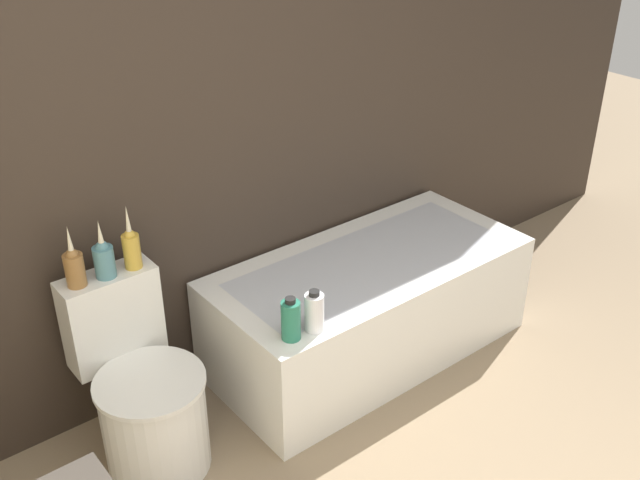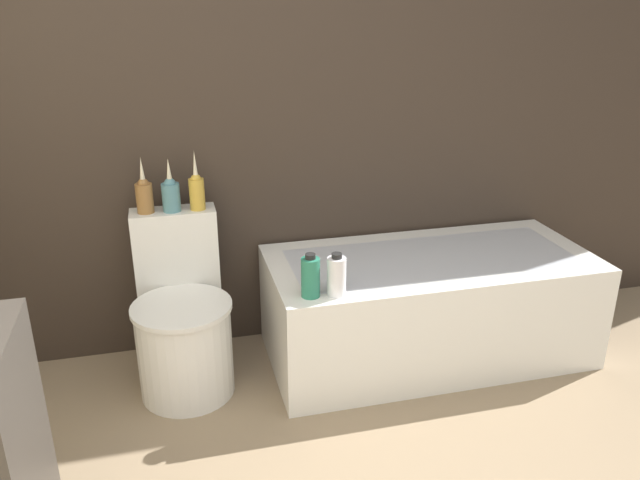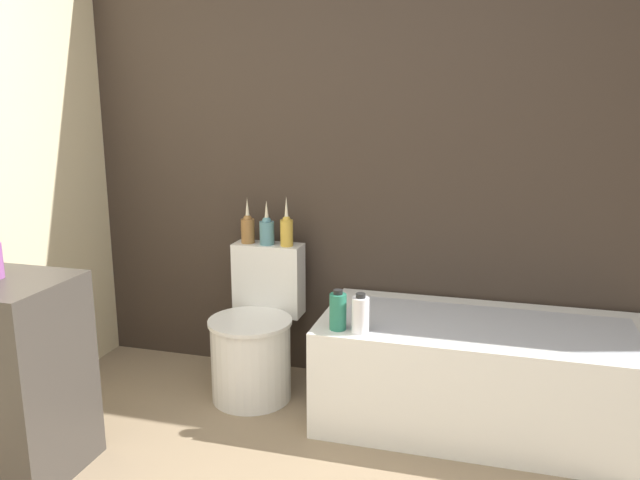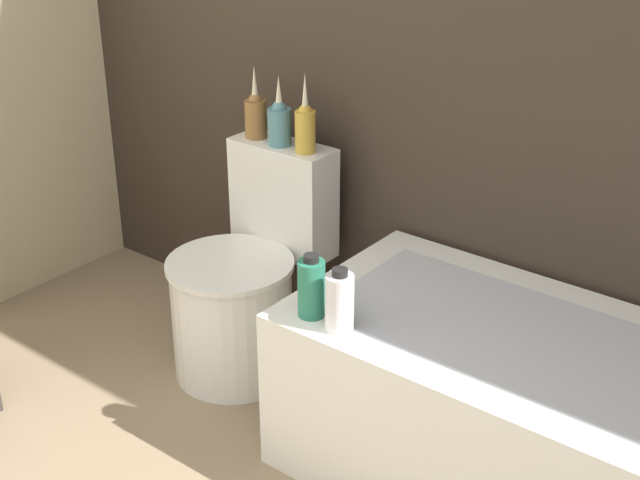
{
  "view_description": "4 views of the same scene",
  "coord_description": "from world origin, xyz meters",
  "px_view_note": "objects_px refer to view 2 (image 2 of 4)",
  "views": [
    {
      "loc": [
        -1.24,
        -0.56,
        2.28
      ],
      "look_at": [
        0.4,
        1.49,
        0.82
      ],
      "focal_mm": 42.0,
      "sensor_mm": 36.0,
      "label": 1
    },
    {
      "loc": [
        -0.37,
        -0.86,
        1.66
      ],
      "look_at": [
        0.22,
        1.46,
        0.72
      ],
      "focal_mm": 35.0,
      "sensor_mm": 36.0,
      "label": 2
    },
    {
      "loc": [
        0.8,
        -1.22,
        1.54
      ],
      "look_at": [
        0.05,
        1.45,
        0.9
      ],
      "focal_mm": 35.0,
      "sensor_mm": 36.0,
      "label": 3
    },
    {
      "loc": [
        1.49,
        -0.31,
        1.78
      ],
      "look_at": [
        0.19,
        1.36,
        0.76
      ],
      "focal_mm": 50.0,
      "sensor_mm": 36.0,
      "label": 4
    }
  ],
  "objects_px": {
    "vase_gold": "(144,194)",
    "vase_bronze": "(197,190)",
    "shampoo_bottle_short": "(337,276)",
    "shampoo_bottle_tall": "(311,277)",
    "toilet": "(183,325)",
    "bathtub": "(428,305)",
    "vase_silver": "(171,193)"
  },
  "relations": [
    {
      "from": "vase_gold",
      "to": "shampoo_bottle_tall",
      "type": "relative_size",
      "value": 1.34
    },
    {
      "from": "toilet",
      "to": "vase_gold",
      "type": "height_order",
      "value": "vase_gold"
    },
    {
      "from": "bathtub",
      "to": "vase_bronze",
      "type": "height_order",
      "value": "vase_bronze"
    },
    {
      "from": "vase_bronze",
      "to": "shampoo_bottle_short",
      "type": "bearing_deg",
      "value": -43.94
    },
    {
      "from": "bathtub",
      "to": "vase_silver",
      "type": "xyz_separation_m",
      "value": [
        -1.16,
        0.23,
        0.59
      ]
    },
    {
      "from": "shampoo_bottle_tall",
      "to": "vase_gold",
      "type": "bearing_deg",
      "value": 142.15
    },
    {
      "from": "vase_gold",
      "to": "bathtub",
      "type": "bearing_deg",
      "value": -10.35
    },
    {
      "from": "bathtub",
      "to": "vase_gold",
      "type": "bearing_deg",
      "value": 169.65
    },
    {
      "from": "toilet",
      "to": "shampoo_bottle_tall",
      "type": "distance_m",
      "value": 0.66
    },
    {
      "from": "vase_silver",
      "to": "shampoo_bottle_short",
      "type": "distance_m",
      "value": 0.83
    },
    {
      "from": "vase_bronze",
      "to": "vase_gold",
      "type": "bearing_deg",
      "value": 177.33
    },
    {
      "from": "vase_gold",
      "to": "vase_bronze",
      "type": "bearing_deg",
      "value": -2.67
    },
    {
      "from": "vase_silver",
      "to": "toilet",
      "type": "bearing_deg",
      "value": -90.0
    },
    {
      "from": "toilet",
      "to": "vase_bronze",
      "type": "relative_size",
      "value": 2.87
    },
    {
      "from": "vase_gold",
      "to": "vase_bronze",
      "type": "xyz_separation_m",
      "value": [
        0.23,
        -0.01,
        0.01
      ]
    },
    {
      "from": "bathtub",
      "to": "vase_bronze",
      "type": "xyz_separation_m",
      "value": [
        -1.05,
        0.22,
        0.6
      ]
    },
    {
      "from": "vase_gold",
      "to": "vase_bronze",
      "type": "distance_m",
      "value": 0.23
    },
    {
      "from": "bathtub",
      "to": "toilet",
      "type": "relative_size",
      "value": 2.0
    },
    {
      "from": "bathtub",
      "to": "vase_bronze",
      "type": "relative_size",
      "value": 5.73
    },
    {
      "from": "vase_bronze",
      "to": "shampoo_bottle_short",
      "type": "height_order",
      "value": "vase_bronze"
    },
    {
      "from": "toilet",
      "to": "vase_silver",
      "type": "distance_m",
      "value": 0.58
    },
    {
      "from": "bathtub",
      "to": "shampoo_bottle_tall",
      "type": "xyz_separation_m",
      "value": [
        -0.65,
        -0.26,
        0.34
      ]
    },
    {
      "from": "toilet",
      "to": "shampoo_bottle_tall",
      "type": "height_order",
      "value": "toilet"
    },
    {
      "from": "toilet",
      "to": "vase_silver",
      "type": "xyz_separation_m",
      "value": [
        0.0,
        0.2,
        0.55
      ]
    },
    {
      "from": "shampoo_bottle_tall",
      "to": "vase_silver",
      "type": "bearing_deg",
      "value": 137.01
    },
    {
      "from": "vase_gold",
      "to": "toilet",
      "type": "bearing_deg",
      "value": -61.72
    },
    {
      "from": "vase_bronze",
      "to": "bathtub",
      "type": "bearing_deg",
      "value": -11.97
    },
    {
      "from": "vase_gold",
      "to": "vase_bronze",
      "type": "relative_size",
      "value": 0.93
    },
    {
      "from": "shampoo_bottle_tall",
      "to": "toilet",
      "type": "bearing_deg",
      "value": 151.62
    },
    {
      "from": "bathtub",
      "to": "shampoo_bottle_short",
      "type": "bearing_deg",
      "value": -153.49
    },
    {
      "from": "vase_silver",
      "to": "vase_bronze",
      "type": "relative_size",
      "value": 0.9
    },
    {
      "from": "vase_silver",
      "to": "bathtub",
      "type": "bearing_deg",
      "value": -10.96
    }
  ]
}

